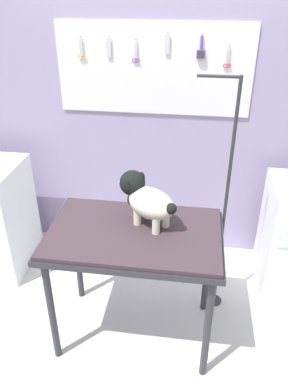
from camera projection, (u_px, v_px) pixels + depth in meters
ground at (123, 358)px, 2.49m from camera, size 4.40×4.00×0.04m
rear_wall_panel at (150, 119)px, 3.02m from camera, size 4.00×0.11×2.30m
grooming_table at (134, 242)px, 2.30m from camera, size 1.05×0.66×0.83m
grooming_arm at (223, 213)px, 2.52m from camera, size 0.30×0.11×1.67m
dog at (146, 199)px, 2.26m from camera, size 0.41×0.33×0.31m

